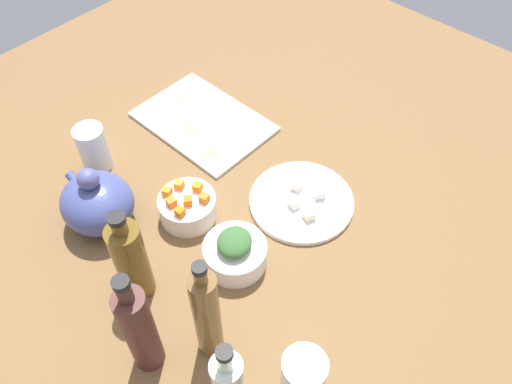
# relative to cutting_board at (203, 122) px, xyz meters

# --- Properties ---
(tabletop) EXTENTS (1.90, 1.90, 0.03)m
(tabletop) POSITION_rel_cutting_board_xyz_m (-0.29, 0.11, -0.02)
(tabletop) COLOR brown
(tabletop) RESTS_ON ground
(cutting_board) EXTENTS (0.34, 0.23, 0.01)m
(cutting_board) POSITION_rel_cutting_board_xyz_m (0.00, 0.00, 0.00)
(cutting_board) COLOR silver
(cutting_board) RESTS_ON tabletop
(plate_tofu) EXTENTS (0.24, 0.24, 0.01)m
(plate_tofu) POSITION_rel_cutting_board_xyz_m (-0.36, 0.04, 0.00)
(plate_tofu) COLOR white
(plate_tofu) RESTS_ON tabletop
(bowl_greens) EXTENTS (0.13, 0.13, 0.06)m
(bowl_greens) POSITION_rel_cutting_board_xyz_m (-0.35, 0.25, 0.02)
(bowl_greens) COLOR white
(bowl_greens) RESTS_ON tabletop
(bowl_carrots) EXTENTS (0.13, 0.13, 0.06)m
(bowl_carrots) POSITION_rel_cutting_board_xyz_m (-0.19, 0.23, 0.02)
(bowl_carrots) COLOR white
(bowl_carrots) RESTS_ON tabletop
(teapot) EXTENTS (0.18, 0.15, 0.16)m
(teapot) POSITION_rel_cutting_board_xyz_m (-0.06, 0.37, 0.06)
(teapot) COLOR #424D8B
(teapot) RESTS_ON tabletop
(bottle_0) EXTENTS (0.05, 0.05, 0.28)m
(bottle_0) POSITION_rel_cutting_board_xyz_m (-0.38, 0.50, 0.11)
(bottle_0) COLOR #4A2723
(bottle_0) RESTS_ON tabletop
(bottle_1) EXTENTS (0.06, 0.06, 0.24)m
(bottle_1) POSITION_rel_cutting_board_xyz_m (-0.25, 0.42, 0.10)
(bottle_1) COLOR brown
(bottle_1) RESTS_ON tabletop
(bottle_3) EXTENTS (0.05, 0.05, 0.28)m
(bottle_3) POSITION_rel_cutting_board_xyz_m (-0.45, 0.41, 0.12)
(bottle_3) COLOR brown
(bottle_3) RESTS_ON tabletop
(drinking_glass_0) EXTENTS (0.07, 0.07, 0.12)m
(drinking_glass_0) POSITION_rel_cutting_board_xyz_m (0.08, 0.28, 0.05)
(drinking_glass_0) COLOR white
(drinking_glass_0) RESTS_ON tabletop
(drinking_glass_1) EXTENTS (0.07, 0.07, 0.14)m
(drinking_glass_1) POSITION_rel_cutting_board_xyz_m (-0.63, 0.37, 0.07)
(drinking_glass_1) COLOR white
(drinking_glass_1) RESTS_ON tabletop
(carrot_cube_0) EXTENTS (0.02, 0.02, 0.02)m
(carrot_cube_0) POSITION_rel_cutting_board_xyz_m (-0.16, 0.22, 0.06)
(carrot_cube_0) COLOR orange
(carrot_cube_0) RESTS_ON bowl_carrots
(carrot_cube_1) EXTENTS (0.02, 0.02, 0.02)m
(carrot_cube_1) POSITION_rel_cutting_board_xyz_m (-0.18, 0.26, 0.06)
(carrot_cube_1) COLOR orange
(carrot_cube_1) RESTS_ON bowl_carrots
(carrot_cube_2) EXTENTS (0.02, 0.02, 0.02)m
(carrot_cube_2) POSITION_rel_cutting_board_xyz_m (-0.15, 0.25, 0.06)
(carrot_cube_2) COLOR orange
(carrot_cube_2) RESTS_ON bowl_carrots
(carrot_cube_3) EXTENTS (0.03, 0.03, 0.02)m
(carrot_cube_3) POSITION_rel_cutting_board_xyz_m (-0.21, 0.24, 0.06)
(carrot_cube_3) COLOR orange
(carrot_cube_3) RESTS_ON bowl_carrots
(carrot_cube_4) EXTENTS (0.02, 0.02, 0.02)m
(carrot_cube_4) POSITION_rel_cutting_board_xyz_m (-0.23, 0.21, 0.06)
(carrot_cube_4) COLOR orange
(carrot_cube_4) RESTS_ON bowl_carrots
(carrot_cube_5) EXTENTS (0.02, 0.02, 0.02)m
(carrot_cube_5) POSITION_rel_cutting_board_xyz_m (-0.19, 0.20, 0.06)
(carrot_cube_5) COLOR orange
(carrot_cube_5) RESTS_ON bowl_carrots
(carrot_cube_6) EXTENTS (0.02, 0.02, 0.02)m
(carrot_cube_6) POSITION_rel_cutting_board_xyz_m (-0.21, 0.27, 0.06)
(carrot_cube_6) COLOR orange
(carrot_cube_6) RESTS_ON bowl_carrots
(chopped_greens_mound) EXTENTS (0.10, 0.10, 0.03)m
(chopped_greens_mound) POSITION_rel_cutting_board_xyz_m (-0.35, 0.25, 0.07)
(chopped_greens_mound) COLOR #376131
(chopped_greens_mound) RESTS_ON bowl_greens
(tofu_cube_0) EXTENTS (0.03, 0.03, 0.02)m
(tofu_cube_0) POSITION_rel_cutting_board_xyz_m (-0.33, 0.02, 0.02)
(tofu_cube_0) COLOR silver
(tofu_cube_0) RESTS_ON plate_tofu
(tofu_cube_1) EXTENTS (0.03, 0.03, 0.02)m
(tofu_cube_1) POSITION_rel_cutting_board_xyz_m (-0.38, 0.00, 0.02)
(tofu_cube_1) COLOR white
(tofu_cube_1) RESTS_ON plate_tofu
(tofu_cube_2) EXTENTS (0.03, 0.03, 0.02)m
(tofu_cube_2) POSITION_rel_cutting_board_xyz_m (-0.40, 0.07, 0.02)
(tofu_cube_2) COLOR #F6E5CC
(tofu_cube_2) RESTS_ON plate_tofu
(tofu_cube_3) EXTENTS (0.03, 0.03, 0.02)m
(tofu_cube_3) POSITION_rel_cutting_board_xyz_m (-0.36, 0.06, 0.02)
(tofu_cube_3) COLOR white
(tofu_cube_3) RESTS_ON plate_tofu
(dumpling_0) EXTENTS (0.06, 0.06, 0.03)m
(dumpling_0) POSITION_rel_cutting_board_xyz_m (-0.10, 0.06, 0.02)
(dumpling_0) COLOR beige
(dumpling_0) RESTS_ON cutting_board
(dumpling_1) EXTENTS (0.06, 0.06, 0.03)m
(dumpling_1) POSITION_rel_cutting_board_xyz_m (-0.01, 0.05, 0.02)
(dumpling_1) COLOR beige
(dumpling_1) RESTS_ON cutting_board
(dumpling_2) EXTENTS (0.08, 0.08, 0.03)m
(dumpling_2) POSITION_rel_cutting_board_xyz_m (0.10, -0.03, 0.02)
(dumpling_2) COLOR beige
(dumpling_2) RESTS_ON cutting_board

